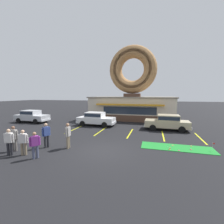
# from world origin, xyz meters

# --- Properties ---
(ground_plane) EXTENTS (160.00, 160.00, 0.00)m
(ground_plane) POSITION_xyz_m (0.00, 0.00, 0.00)
(ground_plane) COLOR black
(donut_shop_building) EXTENTS (12.30, 6.75, 10.96)m
(donut_shop_building) POSITION_xyz_m (-0.06, 13.94, 3.74)
(donut_shop_building) COLOR brown
(donut_shop_building) RESTS_ON ground
(putting_mat) EXTENTS (4.79, 1.51, 0.03)m
(putting_mat) POSITION_xyz_m (4.76, 1.92, 0.01)
(putting_mat) COLOR #1E842D
(putting_mat) RESTS_ON ground
(mini_donut_near_left) EXTENTS (0.13, 0.13, 0.04)m
(mini_donut_near_left) POSITION_xyz_m (4.52, 2.26, 0.05)
(mini_donut_near_left) COLOR #E5C666
(mini_donut_near_left) RESTS_ON putting_mat
(mini_donut_near_right) EXTENTS (0.13, 0.13, 0.04)m
(mini_donut_near_right) POSITION_xyz_m (4.29, 1.65, 0.05)
(mini_donut_near_right) COLOR #A5724C
(mini_donut_near_right) RESTS_ON putting_mat
(mini_donut_mid_left) EXTENTS (0.13, 0.13, 0.04)m
(mini_donut_mid_left) POSITION_xyz_m (5.78, 2.45, 0.05)
(mini_donut_mid_left) COLOR #E5C666
(mini_donut_mid_left) RESTS_ON putting_mat
(mini_donut_mid_centre) EXTENTS (0.13, 0.13, 0.04)m
(mini_donut_mid_centre) POSITION_xyz_m (4.81, 1.31, 0.05)
(mini_donut_mid_centre) COLOR #D8667F
(mini_donut_mid_centre) RESTS_ON putting_mat
(mini_donut_mid_right) EXTENTS (0.13, 0.13, 0.04)m
(mini_donut_mid_right) POSITION_xyz_m (4.22, 1.34, 0.05)
(mini_donut_mid_right) COLOR #D17F47
(mini_donut_mid_right) RESTS_ON putting_mat
(mini_donut_far_left) EXTENTS (0.13, 0.13, 0.04)m
(mini_donut_far_left) POSITION_xyz_m (5.61, 1.71, 0.05)
(mini_donut_far_left) COLOR #D8667F
(mini_donut_far_left) RESTS_ON putting_mat
(golf_ball) EXTENTS (0.04, 0.04, 0.04)m
(golf_ball) POSITION_xyz_m (4.17, 1.85, 0.05)
(golf_ball) COLOR white
(golf_ball) RESTS_ON putting_mat
(putting_flag_pin) EXTENTS (0.13, 0.01, 0.55)m
(putting_flag_pin) POSITION_xyz_m (6.94, 1.88, 0.44)
(putting_flag_pin) COLOR silver
(putting_flag_pin) RESTS_ON putting_mat
(car_silver) EXTENTS (4.58, 2.02, 1.60)m
(car_silver) POSITION_xyz_m (-12.58, 7.26, 0.87)
(car_silver) COLOR #B2B5BA
(car_silver) RESTS_ON ground
(car_champagne) EXTENTS (4.60, 2.07, 1.60)m
(car_champagne) POSITION_xyz_m (4.54, 7.43, 0.87)
(car_champagne) COLOR #BCAD89
(car_champagne) RESTS_ON ground
(car_white) EXTENTS (4.60, 2.07, 1.60)m
(car_white) POSITION_xyz_m (-3.50, 7.55, 0.87)
(car_white) COLOR silver
(car_white) RESTS_ON ground
(pedestrian_blue_sweater_man) EXTENTS (0.56, 0.37, 1.57)m
(pedestrian_blue_sweater_man) POSITION_xyz_m (-4.45, -1.91, 0.86)
(pedestrian_blue_sweater_man) COLOR #7F7056
(pedestrian_blue_sweater_man) RESTS_ON ground
(pedestrian_hooded_kid) EXTENTS (0.57, 0.35, 1.63)m
(pedestrian_hooded_kid) POSITION_xyz_m (-5.25, -2.15, 0.90)
(pedestrian_hooded_kid) COLOR #232328
(pedestrian_hooded_kid) RESTS_ON ground
(pedestrian_leather_jacket_man) EXTENTS (0.28, 0.59, 1.75)m
(pedestrian_leather_jacket_man) POSITION_xyz_m (-2.48, -0.14, 0.98)
(pedestrian_leather_jacket_man) COLOR #7F7056
(pedestrian_leather_jacket_man) RESTS_ON ground
(pedestrian_clipboard_woman) EXTENTS (0.38, 0.55, 1.73)m
(pedestrian_clipboard_woman) POSITION_xyz_m (-4.01, -0.42, 0.96)
(pedestrian_clipboard_woman) COLOR #232328
(pedestrian_clipboard_woman) RESTS_ON ground
(pedestrian_beanie_man) EXTENTS (0.43, 0.48, 1.56)m
(pedestrian_beanie_man) POSITION_xyz_m (-3.39, -2.13, 0.86)
(pedestrian_beanie_man) COLOR #474C66
(pedestrian_beanie_man) RESTS_ON ground
(pedestrian_crossing_woman) EXTENTS (0.58, 0.33, 1.67)m
(pedestrian_crossing_woman) POSITION_xyz_m (-5.59, -1.55, 0.92)
(pedestrian_crossing_woman) COLOR slate
(pedestrian_crossing_woman) RESTS_ON ground
(trash_bin) EXTENTS (0.57, 0.57, 0.97)m
(trash_bin) POSITION_xyz_m (-6.42, 10.86, 0.50)
(trash_bin) COLOR #232833
(trash_bin) RESTS_ON ground
(parking_stripe_far_left) EXTENTS (0.12, 3.60, 0.01)m
(parking_stripe_far_left) POSITION_xyz_m (-4.97, 5.00, 0.00)
(parking_stripe_far_left) COLOR yellow
(parking_stripe_far_left) RESTS_ON ground
(parking_stripe_left) EXTENTS (0.12, 3.60, 0.01)m
(parking_stripe_left) POSITION_xyz_m (-1.97, 5.00, 0.00)
(parking_stripe_left) COLOR yellow
(parking_stripe_left) RESTS_ON ground
(parking_stripe_mid_left) EXTENTS (0.12, 3.60, 0.01)m
(parking_stripe_mid_left) POSITION_xyz_m (1.03, 5.00, 0.00)
(parking_stripe_mid_left) COLOR yellow
(parking_stripe_mid_left) RESTS_ON ground
(parking_stripe_centre) EXTENTS (0.12, 3.60, 0.01)m
(parking_stripe_centre) POSITION_xyz_m (4.03, 5.00, 0.00)
(parking_stripe_centre) COLOR yellow
(parking_stripe_centre) RESTS_ON ground
(parking_stripe_mid_right) EXTENTS (0.12, 3.60, 0.01)m
(parking_stripe_mid_right) POSITION_xyz_m (7.03, 5.00, 0.00)
(parking_stripe_mid_right) COLOR yellow
(parking_stripe_mid_right) RESTS_ON ground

